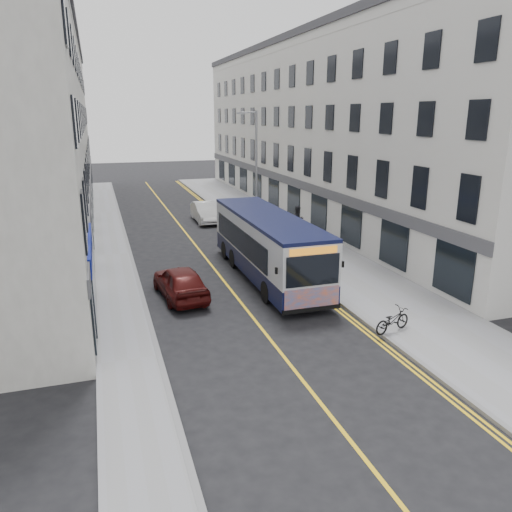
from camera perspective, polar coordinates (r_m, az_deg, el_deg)
ground at (r=19.05m, az=0.65°, el=-8.31°), size 140.00×140.00×0.00m
pavement_east at (r=31.77m, az=4.58°, el=1.76°), size 4.50×64.00×0.12m
pavement_west at (r=29.53m, az=-16.10°, el=0.07°), size 2.00×64.00×0.12m
kerb_east at (r=31.01m, az=0.72°, el=1.46°), size 0.18×64.00×0.13m
kerb_west at (r=29.56m, az=-14.17°, el=0.24°), size 0.18×64.00×0.13m
road_centre_line at (r=30.04m, az=-6.54°, el=0.76°), size 0.12×64.00×0.01m
road_dbl_yellow_inner at (r=30.89m, az=-0.07°, el=1.29°), size 0.10×64.00×0.01m
road_dbl_yellow_outer at (r=30.95m, az=0.28°, el=1.32°), size 0.10×64.00×0.01m
terrace_east at (r=41.17m, az=6.91°, el=14.01°), size 6.00×46.00×13.00m
terrace_west at (r=37.67m, az=-23.62°, el=12.66°), size 6.00×46.00×13.00m
streetlamp at (r=32.16m, az=-0.10°, el=9.81°), size 1.32×0.18×8.00m
city_bus at (r=24.26m, az=1.29°, el=1.38°), size 2.54×10.86×3.15m
bicycle at (r=19.04m, az=15.32°, el=-7.09°), size 1.78×1.04×0.88m
pedestrian_near at (r=31.85m, az=2.63°, el=3.74°), size 0.77×0.57×1.94m
pedestrian_far at (r=33.21m, az=4.84°, el=4.14°), size 1.11×1.00×1.87m
car_white at (r=37.60m, az=-5.82°, el=5.00°), size 1.55×4.43×1.46m
car_maroon at (r=22.15m, az=-8.65°, el=-2.94°), size 2.16×4.42×1.45m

